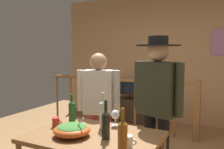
% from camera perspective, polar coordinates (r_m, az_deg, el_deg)
% --- Properties ---
extents(back_wall, '(5.01, 0.10, 2.75)m').
position_cam_1_polar(back_wall, '(5.34, 13.18, 3.75)').
color(back_wall, tan).
rests_on(back_wall, ground_plane).
extents(stair_railing, '(3.08, 0.10, 1.05)m').
position_cam_1_polar(stair_railing, '(4.60, 5.96, -5.75)').
color(stair_railing, brown).
rests_on(stair_railing, ground_plane).
extents(tv_console, '(0.90, 0.40, 0.49)m').
position_cam_1_polar(tv_console, '(5.39, 4.18, -8.25)').
color(tv_console, '#38281E').
rests_on(tv_console, ground_plane).
extents(flat_screen_tv, '(0.46, 0.12, 0.37)m').
position_cam_1_polar(flat_screen_tv, '(5.27, 4.09, -3.38)').
color(flat_screen_tv, black).
rests_on(flat_screen_tv, tv_console).
extents(serving_table, '(1.17, 0.82, 0.77)m').
position_cam_1_polar(serving_table, '(2.29, -4.30, -15.95)').
color(serving_table, brown).
rests_on(serving_table, ground_plane).
extents(salad_bowl, '(0.33, 0.33, 0.19)m').
position_cam_1_polar(salad_bowl, '(2.24, -9.44, -12.66)').
color(salad_bowl, '#DB5B23').
rests_on(salad_bowl, serving_table).
extents(wine_glass, '(0.08, 0.08, 0.16)m').
position_cam_1_polar(wine_glass, '(2.47, 0.79, -9.57)').
color(wine_glass, silver).
rests_on(wine_glass, serving_table).
extents(wine_bottle_green, '(0.07, 0.07, 0.31)m').
position_cam_1_polar(wine_bottle_green, '(2.59, -9.45, -8.57)').
color(wine_bottle_green, '#1E5628').
rests_on(wine_bottle_green, serving_table).
extents(wine_bottle_dark, '(0.07, 0.07, 0.34)m').
position_cam_1_polar(wine_bottle_dark, '(2.12, -1.49, -11.56)').
color(wine_bottle_dark, black).
rests_on(wine_bottle_dark, serving_table).
extents(wine_bottle_clear, '(0.08, 0.08, 0.36)m').
position_cam_1_polar(wine_bottle_clear, '(2.39, -2.05, -9.19)').
color(wine_bottle_clear, silver).
rests_on(wine_bottle_clear, serving_table).
extents(wine_bottle_amber, '(0.07, 0.07, 0.35)m').
position_cam_1_polar(wine_bottle_amber, '(1.81, 2.52, -14.39)').
color(wine_bottle_amber, brown).
rests_on(wine_bottle_amber, serving_table).
extents(mug_red, '(0.11, 0.07, 0.10)m').
position_cam_1_polar(mug_red, '(2.52, -13.08, -10.94)').
color(mug_red, '#B7332D').
rests_on(mug_red, serving_table).
extents(mug_white, '(0.12, 0.08, 0.10)m').
position_cam_1_polar(mug_white, '(1.96, 3.73, -15.59)').
color(mug_white, white).
rests_on(mug_white, serving_table).
extents(person_standing_left, '(0.52, 0.32, 1.51)m').
position_cam_1_polar(person_standing_left, '(3.03, -3.20, -7.01)').
color(person_standing_left, '#9E3842').
rests_on(person_standing_left, ground_plane).
extents(person_standing_right, '(0.60, 0.48, 1.69)m').
position_cam_1_polar(person_standing_right, '(2.71, 10.63, -5.32)').
color(person_standing_right, black).
rests_on(person_standing_right, ground_plane).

